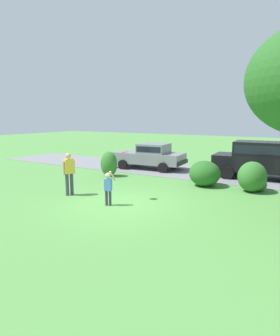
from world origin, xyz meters
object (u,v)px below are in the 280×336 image
(child_thrower, at_px, (108,186))
(adult_onlooker, at_px, (69,172))
(parked_suv, at_px, (259,158))
(parked_sedan, at_px, (150,155))
(frisbee, at_px, (123,153))

(child_thrower, height_order, adult_onlooker, adult_onlooker)
(adult_onlooker, bearing_deg, child_thrower, -9.35)
(parked_suv, relative_size, child_thrower, 3.74)
(parked_suv, bearing_deg, child_thrower, -115.52)
(parked_sedan, xyz_separation_m, frisbee, (2.50, -6.60, 0.99))
(child_thrower, relative_size, adult_onlooker, 0.74)
(parked_sedan, height_order, frisbee, frisbee)
(child_thrower, distance_m, adult_onlooker, 2.30)
(parked_suv, distance_m, child_thrower, 8.72)
(child_thrower, xyz_separation_m, adult_onlooker, (-2.25, 0.37, 0.27))
(adult_onlooker, bearing_deg, parked_sedan, 91.67)
(child_thrower, bearing_deg, frisbee, 87.74)
(frisbee, bearing_deg, child_thrower, -92.26)
(parked_sedan, xyz_separation_m, parked_suv, (6.21, 0.31, 0.23))
(child_thrower, distance_m, frisbee, 1.47)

